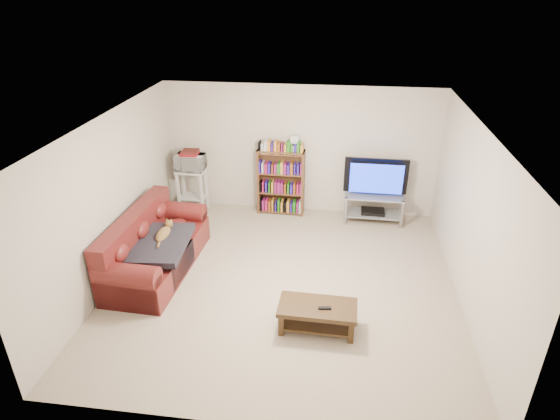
% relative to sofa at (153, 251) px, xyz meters
% --- Properties ---
extents(floor, '(5.00, 5.00, 0.00)m').
position_rel_sofa_xyz_m(floor, '(2.03, -0.12, -0.32)').
color(floor, '#BEA98D').
rests_on(floor, ground).
extents(ceiling, '(5.00, 5.00, 0.00)m').
position_rel_sofa_xyz_m(ceiling, '(2.03, -0.12, 2.08)').
color(ceiling, white).
rests_on(ceiling, ground).
extents(wall_back, '(5.00, 0.00, 5.00)m').
position_rel_sofa_xyz_m(wall_back, '(2.03, 2.38, 0.88)').
color(wall_back, silver).
rests_on(wall_back, ground).
extents(wall_front, '(5.00, 0.00, 5.00)m').
position_rel_sofa_xyz_m(wall_front, '(2.03, -2.62, 0.88)').
color(wall_front, silver).
rests_on(wall_front, ground).
extents(wall_left, '(0.00, 5.00, 5.00)m').
position_rel_sofa_xyz_m(wall_left, '(-0.47, -0.12, 0.88)').
color(wall_left, silver).
rests_on(wall_left, ground).
extents(wall_right, '(0.00, 5.00, 5.00)m').
position_rel_sofa_xyz_m(wall_right, '(4.53, -0.12, 0.88)').
color(wall_right, silver).
rests_on(wall_right, ground).
extents(sofa, '(1.03, 2.20, 0.92)m').
position_rel_sofa_xyz_m(sofa, '(0.00, 0.00, 0.00)').
color(sofa, maroon).
rests_on(sofa, floor).
extents(blanket, '(0.87, 1.11, 0.19)m').
position_rel_sofa_xyz_m(blanket, '(0.18, -0.16, 0.22)').
color(blanket, black).
rests_on(blanket, sofa).
extents(cat, '(0.26, 0.60, 0.18)m').
position_rel_sofa_xyz_m(cat, '(0.19, 0.04, 0.28)').
color(cat, brown).
rests_on(cat, sofa).
extents(coffee_table, '(1.00, 0.52, 0.36)m').
position_rel_sofa_xyz_m(coffee_table, '(2.58, -1.06, -0.07)').
color(coffee_table, '#3A2614').
rests_on(coffee_table, floor).
extents(remote, '(0.17, 0.06, 0.02)m').
position_rel_sofa_xyz_m(remote, '(2.67, -1.11, 0.05)').
color(remote, black).
rests_on(remote, coffee_table).
extents(tv_stand, '(1.06, 0.49, 0.53)m').
position_rel_sofa_xyz_m(tv_stand, '(3.42, 2.06, 0.03)').
color(tv_stand, '#999EA3').
rests_on(tv_stand, floor).
extents(television, '(1.14, 0.17, 0.65)m').
position_rel_sofa_xyz_m(television, '(3.42, 2.06, 0.53)').
color(television, black).
rests_on(television, tv_stand).
extents(dvd_player, '(0.43, 0.30, 0.06)m').
position_rel_sofa_xyz_m(dvd_player, '(3.42, 2.06, -0.13)').
color(dvd_player, black).
rests_on(dvd_player, tv_stand).
extents(bookshelf, '(0.88, 0.29, 1.26)m').
position_rel_sofa_xyz_m(bookshelf, '(1.70, 2.18, 0.33)').
color(bookshelf, brown).
rests_on(bookshelf, floor).
extents(shelf_clutter, '(0.64, 0.20, 0.28)m').
position_rel_sofa_xyz_m(shelf_clutter, '(1.79, 2.20, 1.04)').
color(shelf_clutter, silver).
rests_on(shelf_clutter, bookshelf).
extents(microwave_stand, '(0.54, 0.40, 0.85)m').
position_rel_sofa_xyz_m(microwave_stand, '(0.02, 2.03, 0.22)').
color(microwave_stand, silver).
rests_on(microwave_stand, floor).
extents(microwave, '(0.53, 0.37, 0.29)m').
position_rel_sofa_xyz_m(microwave, '(0.02, 2.03, 0.67)').
color(microwave, silver).
rests_on(microwave, microwave_stand).
extents(game_boxes, '(0.32, 0.28, 0.05)m').
position_rel_sofa_xyz_m(game_boxes, '(0.02, 2.03, 0.84)').
color(game_boxes, maroon).
rests_on(game_boxes, microwave).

